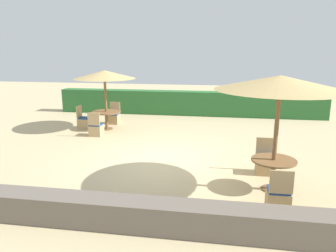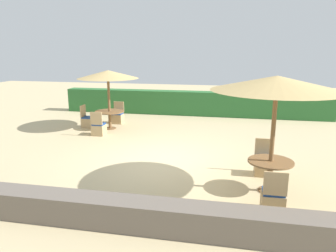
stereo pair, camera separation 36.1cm
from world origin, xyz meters
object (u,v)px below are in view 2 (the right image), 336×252
Objects in this scene: patio_chair_front_right_north at (263,165)px; patio_chair_back_left_south at (99,128)px; round_table_front_right at (270,168)px; patio_chair_front_right_south at (273,200)px; patio_chair_back_left_west at (88,121)px; round_table_back_left at (110,114)px; parasol_front_right at (277,84)px; patio_chair_back_left_north at (118,117)px; parasol_back_left at (108,75)px.

patio_chair_front_right_north is 1.00× the size of patio_chair_back_left_south.
round_table_front_right is 1.11× the size of patio_chair_front_right_south.
patio_chair_front_right_north is 1.00× the size of patio_chair_back_left_west.
parasol_front_right is at bearing -40.37° from round_table_back_left.
patio_chair_front_right_south reaches higher than round_table_back_left.
round_table_front_right is at bearing 53.76° from patio_chair_back_left_west.
round_table_front_right is 8.40m from patio_chair_back_left_north.
patio_chair_back_left_south is (-5.88, 3.92, -2.25)m from parasol_front_right.
patio_chair_front_right_south is 0.79× the size of round_table_back_left.
patio_chair_front_right_south is 1.00× the size of patio_chair_back_left_south.
round_table_back_left is (-5.79, 3.92, 0.34)m from patio_chair_front_right_north.
patio_chair_front_right_south is 0.38× the size of parasol_back_left.
patio_chair_front_right_north and patio_chair_back_left_north have the same top height.
patio_chair_back_left_west is (-0.96, -0.98, 0.00)m from patio_chair_back_left_north.
parasol_front_right reaches higher than round_table_front_right.
round_table_back_left is (-0.00, 0.00, -1.61)m from parasol_back_left.
parasol_back_left is at bearing -34.11° from patio_chair_front_right_north.
patio_chair_back_left_north is 1.00× the size of patio_chair_back_left_west.
round_table_back_left is 1.27× the size of patio_chair_back_left_south.
patio_chair_back_left_north reaches higher than round_table_front_right.
parasol_front_right reaches higher than patio_chair_back_left_north.
patio_chair_front_right_north is (-0.05, 1.04, -0.32)m from round_table_front_right.
patio_chair_front_right_south is at bearing -91.28° from parasol_front_right.
patio_chair_back_left_north and patio_chair_back_left_west have the same top height.
patio_chair_front_right_south is (0.03, -2.05, 0.00)m from patio_chair_front_right_north.
parasol_front_right reaches higher than round_table_back_left.
parasol_front_right is at bearing 53.76° from patio_chair_back_left_west.
round_table_front_right is 8.49m from patio_chair_back_left_west.
patio_chair_back_left_north is at bearing 135.52° from patio_chair_back_left_west.
patio_chair_back_left_north is (0.01, 2.08, 0.00)m from patio_chair_back_left_south.
parasol_back_left reaches higher than patio_chair_back_left_west.
round_table_back_left is at bearing 180.00° from parasol_back_left.
patio_chair_front_right_north is 1.00× the size of patio_chair_back_left_north.
round_table_front_right is 1.11× the size of patio_chair_back_left_south.
parasol_back_left reaches higher than patio_chair_back_left_south.
patio_chair_front_right_south is 7.66m from patio_chair_back_left_south.
patio_chair_back_left_north is (-0.04, 1.03, -0.34)m from round_table_back_left.
parasol_back_left reaches higher than patio_chair_front_right_north.
parasol_back_left is 2.62× the size of patio_chair_back_left_south.
round_table_front_right is at bearing 92.84° from patio_chair_front_right_north.
parasol_back_left is at bearing 0.00° from round_table_back_left.
round_table_back_left is at bearing 87.18° from patio_chair_back_left_west.
parasol_back_left is 2.19m from patio_chair_back_left_west.
round_table_back_left is at bearing 92.02° from patio_chair_back_left_north.
parasol_front_right reaches higher than patio_chair_back_left_west.
patio_chair_back_left_west is at bearing 131.13° from patio_chair_back_left_south.
round_table_front_right is 1.05m from patio_chair_front_right_south.
patio_chair_back_left_south is 1.00× the size of patio_chair_back_left_north.
patio_chair_front_right_north is 7.86m from patio_chair_back_left_west.
patio_chair_front_right_north and patio_chair_front_right_south have the same top height.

